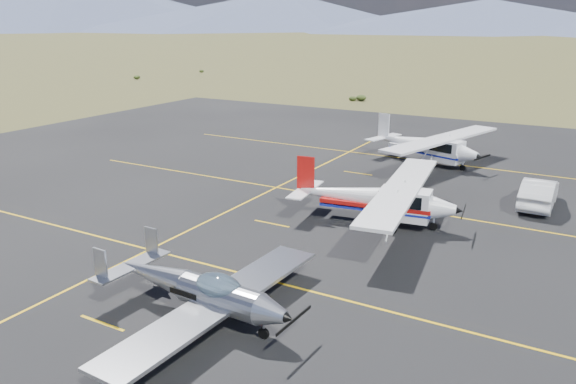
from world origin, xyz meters
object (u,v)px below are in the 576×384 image
Objects in this scene: aircraft_cessna at (376,197)px; sedan at (539,193)px; aircraft_plain at (427,144)px; aircraft_low_wing at (202,290)px.

aircraft_cessna reaches higher than sedan.
aircraft_plain is at bearing -38.61° from sedan.
aircraft_cessna is at bearing 45.06° from sedan.
aircraft_low_wing is 24.87m from aircraft_plain.
aircraft_low_wing is 11.81m from aircraft_cessna.
aircraft_plain is 10.30m from sedan.
sedan is at bearing 67.94° from aircraft_low_wing.
sedan is at bearing 37.75° from aircraft_cessna.
sedan is (8.05, -6.39, -0.59)m from aircraft_plain.
aircraft_cessna is 13.24m from aircraft_plain.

